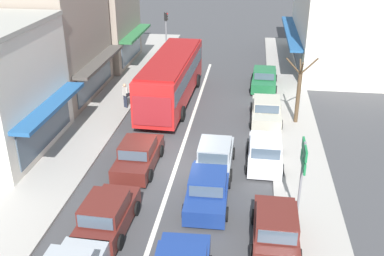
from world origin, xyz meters
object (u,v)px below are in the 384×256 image
at_px(hatchback_queue_far_back, 215,156).
at_px(sedan_adjacent_lane_trail, 208,189).
at_px(sedan_behind_bus_near, 138,156).
at_px(pedestrian_with_handbag_near, 125,94).
at_px(parked_hatchback_kerb_second, 265,152).
at_px(street_tree_right, 299,93).
at_px(parked_sedan_kerb_rear, 264,79).
at_px(traffic_light_downstreet, 166,28).
at_px(hatchback_adjacent_lane_lead, 107,215).
at_px(parked_sedan_kerb_third, 266,111).
at_px(city_bus, 172,76).
at_px(parked_hatchback_kerb_front, 276,229).

bearing_deg(hatchback_queue_far_back, sedan_adjacent_lane_trail, -91.05).
height_order(sedan_behind_bus_near, pedestrian_with_handbag_near, pedestrian_with_handbag_near).
bearing_deg(parked_hatchback_kerb_second, street_tree_right, 70.06).
xyz_separation_m(parked_sedan_kerb_rear, traffic_light_downstreet, (-8.45, 6.09, 2.19)).
height_order(hatchback_adjacent_lane_lead, parked_sedan_kerb_third, hatchback_adjacent_lane_lead).
height_order(city_bus, sedan_adjacent_lane_trail, city_bus).
height_order(sedan_behind_bus_near, street_tree_right, street_tree_right).
relative_size(parked_hatchback_kerb_front, traffic_light_downstreet, 0.89).
bearing_deg(hatchback_adjacent_lane_lead, street_tree_right, 54.75).
bearing_deg(city_bus, parked_hatchback_kerb_second, -52.05).
bearing_deg(traffic_light_downstreet, street_tree_right, -50.29).
bearing_deg(parked_hatchback_kerb_second, parked_sedan_kerb_rear, 89.53).
bearing_deg(sedan_adjacent_lane_trail, street_tree_right, 63.99).
height_order(parked_hatchback_kerb_front, traffic_light_downstreet, traffic_light_downstreet).
relative_size(street_tree_right, pedestrian_with_handbag_near, 2.56).
xyz_separation_m(parked_hatchback_kerb_front, street_tree_right, (1.64, 11.58, 1.29)).
bearing_deg(traffic_light_downstreet, pedestrian_with_handbag_near, -92.77).
distance_m(traffic_light_downstreet, street_tree_right, 16.16).
bearing_deg(street_tree_right, pedestrian_with_handbag_near, 175.60).
bearing_deg(pedestrian_with_handbag_near, street_tree_right, -4.40).
bearing_deg(street_tree_right, hatchback_adjacent_lane_lead, -125.25).
relative_size(city_bus, pedestrian_with_handbag_near, 6.70).
bearing_deg(parked_hatchback_kerb_front, traffic_light_downstreet, 109.87).
height_order(sedan_behind_bus_near, parked_hatchback_kerb_front, parked_hatchback_kerb_front).
xyz_separation_m(parked_sedan_kerb_third, parked_sedan_kerb_rear, (-0.06, 6.16, 0.00)).
height_order(traffic_light_downstreet, pedestrian_with_handbag_near, traffic_light_downstreet).
distance_m(parked_sedan_kerb_third, parked_sedan_kerb_rear, 6.16).
bearing_deg(city_bus, parked_sedan_kerb_rear, 31.82).
relative_size(parked_sedan_kerb_rear, traffic_light_downstreet, 1.01).
xyz_separation_m(sedan_adjacent_lane_trail, hatchback_queue_far_back, (0.05, 2.95, 0.05)).
bearing_deg(city_bus, parked_sedan_kerb_third, -20.03).
bearing_deg(parked_sedan_kerb_rear, pedestrian_with_handbag_near, -148.63).
relative_size(hatchback_queue_far_back, parked_hatchback_kerb_second, 1.00).
bearing_deg(city_bus, sedan_adjacent_lane_trail, -72.59).
bearing_deg(parked_sedan_kerb_third, parked_sedan_kerb_rear, 90.55).
bearing_deg(sedan_adjacent_lane_trail, parked_sedan_kerb_rear, 80.48).
bearing_deg(sedan_adjacent_lane_trail, parked_sedan_kerb_third, 74.09).
distance_m(hatchback_queue_far_back, parked_sedan_kerb_rear, 12.76).
bearing_deg(parked_hatchback_kerb_second, parked_sedan_kerb_third, 88.41).
bearing_deg(parked_hatchback_kerb_front, parked_sedan_kerb_rear, 90.72).
relative_size(hatchback_adjacent_lane_lead, parked_hatchback_kerb_front, 1.01).
distance_m(sedan_behind_bus_near, street_tree_right, 10.56).
relative_size(hatchback_queue_far_back, parked_sedan_kerb_rear, 0.87).
relative_size(sedan_adjacent_lane_trail, parked_hatchback_kerb_front, 1.14).
xyz_separation_m(city_bus, parked_sedan_kerb_third, (6.29, -2.29, -1.22)).
bearing_deg(pedestrian_with_handbag_near, sedan_behind_bus_near, -70.04).
bearing_deg(hatchback_queue_far_back, sedan_behind_bus_near, -174.88).
xyz_separation_m(street_tree_right, pedestrian_with_handbag_near, (-10.87, 0.84, -0.93)).
bearing_deg(city_bus, hatchback_queue_far_back, -66.88).
relative_size(city_bus, sedan_behind_bus_near, 2.59).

